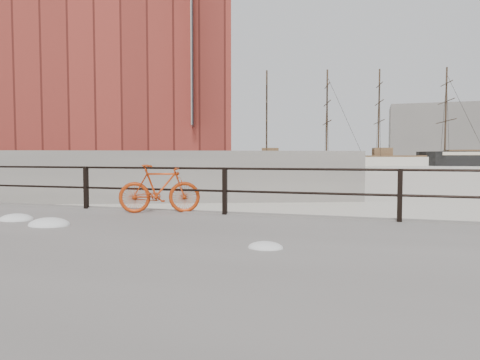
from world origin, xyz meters
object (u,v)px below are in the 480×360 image
Objects in this scene: workboat_far at (149,168)px; schooner_mid at (411,166)px; bicycle at (160,189)px; schooner_left at (296,166)px; workboat_near at (147,174)px.

schooner_mid is at bearing 11.70° from workboat_far.
bicycle is 0.16× the size of workboat_far.
schooner_left is 2.28× the size of workboat_far.
workboat_far is at bearing 96.97° from bicycle.
bicycle is 0.07× the size of schooner_left.
bicycle is at bearing -96.06° from schooner_left.
schooner_mid is 59.56m from workboat_near.
workboat_far is at bearing -149.87° from schooner_mid.
workboat_near is (-16.71, 28.71, -0.88)m from bicycle.
bicycle is 0.06× the size of schooner_mid.
workboat_near is (-27.94, -52.60, 0.00)m from schooner_mid.
schooner_left reaches higher than bicycle.
schooner_left is (-9.48, 70.86, -0.88)m from bicycle.
schooner_mid is at bearing 62.03° from workboat_near.
schooner_mid is at bearing 59.38° from bicycle.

